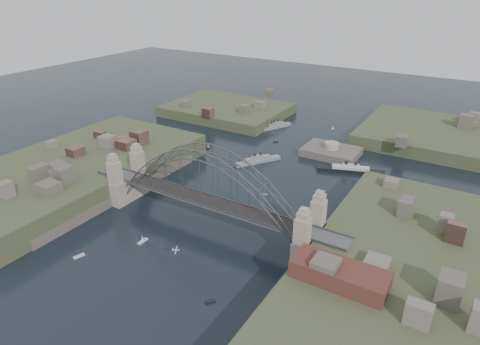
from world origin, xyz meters
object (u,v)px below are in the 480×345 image
(bridge, at_px, (207,188))
(naval_cruiser_far, at_px, (276,126))
(naval_cruiser_near, at_px, (258,160))
(ocean_liner, at_px, (350,170))
(wharf_shed, at_px, (340,274))
(fort_island, at_px, (331,156))

(bridge, distance_m, naval_cruiser_far, 92.13)
(bridge, relative_size, naval_cruiser_near, 4.74)
(naval_cruiser_near, bearing_deg, ocean_liner, 16.70)
(ocean_liner, bearing_deg, wharf_shed, -74.49)
(naval_cruiser_far, bearing_deg, ocean_liner, -33.32)
(ocean_liner, bearing_deg, naval_cruiser_near, -163.30)
(wharf_shed, distance_m, ocean_liner, 75.11)
(wharf_shed, bearing_deg, bridge, 162.35)
(bridge, distance_m, fort_island, 72.14)
(fort_island, bearing_deg, wharf_shed, -69.15)
(bridge, xyz_separation_m, naval_cruiser_far, (-22.67, 88.56, -11.42))
(wharf_shed, xyz_separation_m, ocean_liner, (-19.94, 71.85, -9.06))
(bridge, bearing_deg, naval_cruiser_far, 104.36)
(fort_island, xyz_separation_m, naval_cruiser_far, (-34.67, 18.56, 1.24))
(fort_island, relative_size, wharf_shed, 1.10)
(fort_island, relative_size, naval_cruiser_near, 1.24)
(naval_cruiser_far, bearing_deg, bridge, -75.64)
(naval_cruiser_near, xyz_separation_m, naval_cruiser_far, (-12.72, 40.92, -0.00))
(bridge, xyz_separation_m, wharf_shed, (44.00, -14.00, -2.32))
(bridge, relative_size, wharf_shed, 4.20)
(bridge, relative_size, ocean_liner, 3.44)
(bridge, distance_m, wharf_shed, 46.23)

